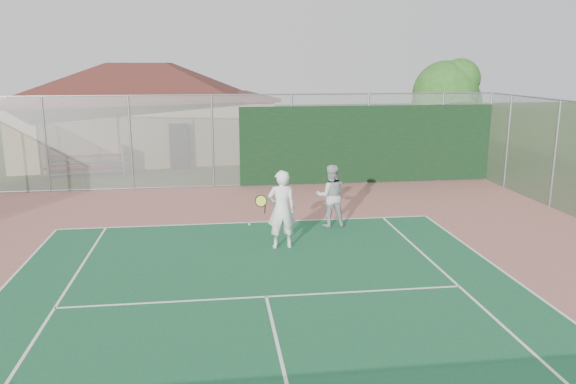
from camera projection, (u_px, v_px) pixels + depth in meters
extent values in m
cylinder|color=gray|center=(46.00, 145.00, 20.33)|extent=(0.08, 0.08, 3.50)
cylinder|color=gray|center=(131.00, 143.00, 20.71)|extent=(0.08, 0.08, 3.50)
cylinder|color=gray|center=(213.00, 142.00, 21.10)|extent=(0.08, 0.08, 3.50)
cylinder|color=gray|center=(292.00, 140.00, 21.49)|extent=(0.08, 0.08, 3.50)
cylinder|color=gray|center=(368.00, 139.00, 21.88)|extent=(0.08, 0.08, 3.50)
cylinder|color=gray|center=(441.00, 138.00, 22.26)|extent=(0.08, 0.08, 3.50)
cylinder|color=gray|center=(489.00, 137.00, 22.52)|extent=(0.08, 0.08, 3.50)
cylinder|color=gray|center=(238.00, 95.00, 20.84)|extent=(20.00, 0.05, 0.05)
cylinder|color=gray|center=(240.00, 185.00, 21.61)|extent=(20.00, 0.05, 0.05)
cube|color=#999EA0|center=(239.00, 141.00, 21.23)|extent=(20.00, 0.02, 3.50)
cube|color=black|center=(368.00, 144.00, 21.87)|extent=(10.00, 0.04, 3.00)
cylinder|color=gray|center=(508.00, 142.00, 21.07)|extent=(0.08, 0.08, 3.50)
cylinder|color=gray|center=(555.00, 155.00, 18.17)|extent=(0.08, 0.08, 3.50)
cube|color=#999EA0|center=(555.00, 155.00, 18.17)|extent=(0.02, 9.00, 3.50)
cube|color=tan|center=(144.00, 127.00, 28.41)|extent=(12.63, 9.33, 2.91)
cube|color=brown|center=(143.00, 97.00, 28.07)|extent=(13.18, 9.88, 0.17)
pyramid|color=brown|center=(141.00, 63.00, 27.69)|extent=(13.90, 10.27, 1.75)
cube|color=black|center=(179.00, 146.00, 24.97)|extent=(0.87, 0.06, 2.04)
cube|color=maroon|center=(84.00, 167.00, 23.66)|extent=(3.22, 0.84, 0.05)
cube|color=#B2B5BA|center=(83.00, 173.00, 23.45)|extent=(3.21, 0.81, 0.04)
cube|color=maroon|center=(87.00, 156.00, 24.14)|extent=(3.22, 0.84, 0.05)
cube|color=#B2B5BA|center=(86.00, 162.00, 23.93)|extent=(3.21, 0.81, 0.04)
cube|color=maroon|center=(89.00, 145.00, 24.62)|extent=(3.22, 0.84, 0.05)
cube|color=#B2B5BA|center=(88.00, 151.00, 24.41)|extent=(3.21, 0.81, 0.04)
cube|color=#B2B5BA|center=(51.00, 160.00, 23.98)|extent=(0.39, 1.91, 1.18)
cube|color=#B2B5BA|center=(123.00, 159.00, 24.37)|extent=(0.39, 1.91, 1.18)
cylinder|color=#312012|center=(442.00, 138.00, 25.83)|extent=(0.33, 0.33, 2.57)
sphere|color=#24551A|center=(445.00, 93.00, 25.38)|extent=(2.93, 2.93, 2.93)
sphere|color=#24551A|center=(459.00, 101.00, 25.83)|extent=(2.02, 2.02, 2.02)
sphere|color=#24551A|center=(432.00, 104.00, 25.03)|extent=(1.83, 1.83, 1.83)
sphere|color=#24551A|center=(456.00, 107.00, 24.73)|extent=(1.65, 1.65, 1.65)
sphere|color=#24551A|center=(433.00, 97.00, 26.09)|extent=(1.83, 1.83, 1.83)
sphere|color=#24551A|center=(460.00, 79.00, 25.13)|extent=(1.83, 1.83, 1.83)
imported|color=white|center=(281.00, 210.00, 14.22)|extent=(0.76, 0.53, 2.02)
imported|color=#B1B4B6|center=(331.00, 196.00, 16.16)|extent=(0.89, 0.69, 1.80)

